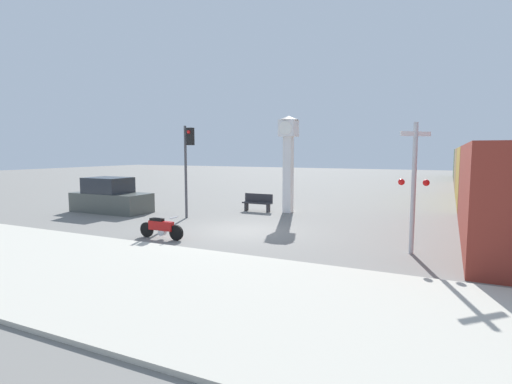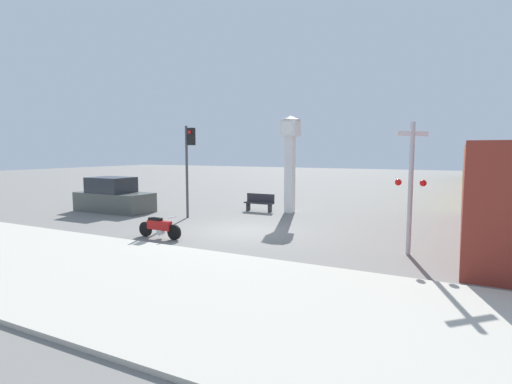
% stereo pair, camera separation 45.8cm
% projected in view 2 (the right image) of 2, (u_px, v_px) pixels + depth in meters
% --- Properties ---
extents(ground_plane, '(120.00, 120.00, 0.00)m').
position_uv_depth(ground_plane, '(241.00, 231.00, 15.84)').
color(ground_plane, slate).
extents(sidewalk_strip, '(36.00, 6.00, 0.10)m').
position_uv_depth(sidewalk_strip, '(114.00, 274.00, 10.07)').
color(sidewalk_strip, '#BCB7A8').
rests_on(sidewalk_strip, ground_plane).
extents(motorcycle, '(1.88, 0.41, 0.83)m').
position_uv_depth(motorcycle, '(159.00, 227.00, 14.47)').
color(motorcycle, black).
rests_on(motorcycle, ground_plane).
extents(clock_tower, '(1.00, 1.00, 4.94)m').
position_uv_depth(clock_tower, '(290.00, 150.00, 20.27)').
color(clock_tower, white).
rests_on(clock_tower, ground_plane).
extents(freight_train, '(2.80, 46.27, 3.40)m').
position_uv_depth(freight_train, '(484.00, 171.00, 29.22)').
color(freight_train, maroon).
rests_on(freight_train, ground_plane).
extents(traffic_light, '(0.50, 0.35, 4.33)m').
position_uv_depth(traffic_light, '(189.00, 155.00, 18.66)').
color(traffic_light, '#47474C').
rests_on(traffic_light, ground_plane).
extents(railroad_crossing_signal, '(0.90, 0.82, 4.02)m').
position_uv_depth(railroad_crossing_signal, '(411.00, 183.00, 11.98)').
color(railroad_crossing_signal, '#B7B7BC').
rests_on(railroad_crossing_signal, ground_plane).
extents(bench, '(1.60, 0.44, 0.92)m').
position_uv_depth(bench, '(259.00, 202.00, 21.05)').
color(bench, '#2D2D33').
rests_on(bench, ground_plane).
extents(parked_car, '(4.20, 1.80, 1.80)m').
position_uv_depth(parked_car, '(114.00, 197.00, 20.96)').
color(parked_car, '#4C514C').
rests_on(parked_car, ground_plane).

